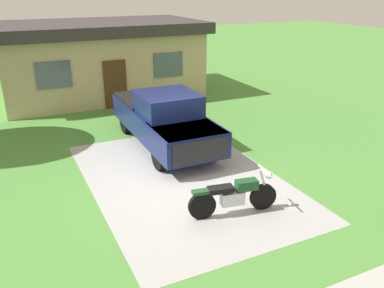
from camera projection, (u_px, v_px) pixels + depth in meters
The scene contains 5 objects.
ground_plane at pixel (183, 179), 11.32m from camera, with size 80.00×80.00×0.00m, color #4E8B3A.
driveway_pad at pixel (183, 179), 11.32m from camera, with size 5.02×7.58×0.01m, color #A6A6A6.
motorcycle at pixel (234, 196), 9.46m from camera, with size 2.20×0.74×1.09m.
pickup_truck at pixel (163, 117), 13.47m from camera, with size 2.06×5.65×1.90m.
neighbor_house at pixel (100, 58), 19.33m from camera, with size 9.60×5.60×3.50m.
Camera 1 is at (-4.18, -9.25, 5.12)m, focal length 37.48 mm.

